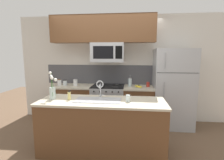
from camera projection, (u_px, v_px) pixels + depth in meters
The scene contains 21 objects.
ground_plane at pixel (102, 141), 3.39m from camera, with size 10.00×10.00×0.00m, color brown.
rear_partition at pixel (122, 69), 4.42m from camera, with size 5.20×0.10×2.60m, color silver.
splash_band at pixel (110, 75), 4.42m from camera, with size 3.24×0.01×0.48m, color #4C4C51.
back_counter_left at pixel (75, 104), 4.29m from camera, with size 0.93×0.65×0.91m.
back_counter_right at pixel (138, 106), 4.13m from camera, with size 0.71×0.65×0.91m.
stove_range at pixel (108, 105), 4.20m from camera, with size 0.76×0.64×0.93m.
microwave at pixel (108, 52), 3.99m from camera, with size 0.74×0.40×0.43m.
upper_cabinet_band at pixel (103, 29), 3.90m from camera, with size 2.34×0.34×0.60m, color brown.
refrigerator at pixel (173, 88), 3.99m from camera, with size 0.87×0.74×1.79m.
storage_jar_tall at pixel (59, 82), 4.21m from camera, with size 0.09×0.09×0.16m.
storage_jar_medium at pixel (65, 83), 4.25m from camera, with size 0.10×0.10×0.13m.
storage_jar_short at pixel (75, 83), 4.19m from camera, with size 0.10×0.10×0.16m.
banana_bunch at pixel (138, 86), 4.00m from camera, with size 0.19×0.16×0.07m.
french_press at pixel (130, 82), 4.12m from camera, with size 0.09×0.09×0.27m.
coffee_tin at pixel (148, 84), 4.07m from camera, with size 0.08×0.08×0.11m, color #B22D23.
island_counter at pixel (102, 126), 2.97m from camera, with size 2.10×0.74×0.91m.
kitchen_sink at pixel (98, 104), 2.92m from camera, with size 0.76×0.39×0.16m.
sink_faucet at pixel (100, 86), 3.07m from camera, with size 0.14×0.14×0.31m.
dish_soap_bottle at pixel (69, 96), 2.92m from camera, with size 0.06×0.05×0.16m.
drinking_glass at pixel (128, 98), 2.82m from camera, with size 0.07×0.07×0.11m.
flower_vase at pixel (53, 91), 2.96m from camera, with size 0.12×0.15×0.47m.
Camera 1 is at (0.54, -3.13, 1.69)m, focal length 28.00 mm.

